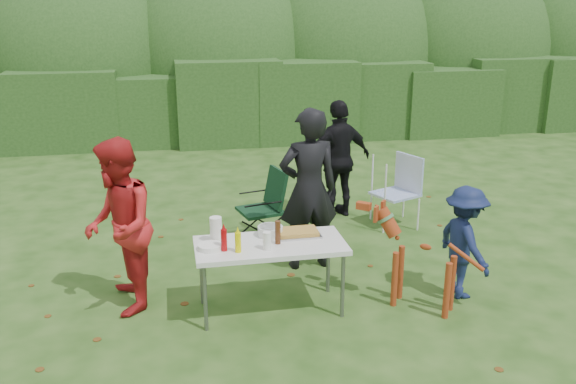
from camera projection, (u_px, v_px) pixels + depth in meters
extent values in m
plane|color=#1E4211|center=(309.00, 315.00, 6.19)|extent=(80.00, 80.00, 0.00)
cube|color=#23471C|center=(227.00, 103.00, 13.40)|extent=(22.00, 1.40, 1.70)
ellipsoid|color=#3D6628|center=(220.00, 61.00, 14.66)|extent=(20.00, 2.60, 3.20)
cube|color=silver|center=(270.00, 246.00, 6.07)|extent=(1.50, 0.70, 0.05)
cylinder|color=slate|center=(205.00, 298.00, 5.80)|extent=(0.04, 0.04, 0.69)
cylinder|color=slate|center=(343.00, 285.00, 6.05)|extent=(0.04, 0.04, 0.69)
cylinder|color=slate|center=(202.00, 273.00, 6.32)|extent=(0.04, 0.04, 0.69)
cylinder|color=slate|center=(328.00, 263.00, 6.58)|extent=(0.04, 0.04, 0.69)
imported|color=black|center=(308.00, 190.00, 7.03)|extent=(0.73, 0.50, 1.92)
imported|color=red|center=(119.00, 227.00, 6.07)|extent=(0.75, 0.93, 1.79)
imported|color=black|center=(339.00, 159.00, 8.75)|extent=(1.08, 0.67, 1.71)
imported|color=#131E44|center=(464.00, 242.00, 6.42)|extent=(0.56, 0.84, 1.22)
cube|color=#B7B7BA|center=(298.00, 234.00, 6.27)|extent=(0.45, 0.30, 0.02)
cube|color=#B98A38|center=(298.00, 232.00, 6.26)|extent=(0.40, 0.26, 0.04)
cylinder|color=#DCD600|center=(238.00, 242.00, 5.83)|extent=(0.06, 0.06, 0.20)
cylinder|color=#9D080B|center=(224.00, 240.00, 5.86)|extent=(0.06, 0.06, 0.22)
cylinder|color=#47230F|center=(278.00, 232.00, 6.02)|extent=(0.06, 0.06, 0.24)
cylinder|color=white|center=(216.00, 230.00, 6.06)|extent=(0.12, 0.12, 0.26)
cylinder|color=white|center=(267.00, 241.00, 5.89)|extent=(0.08, 0.08, 0.18)
cylinder|color=silver|center=(270.00, 231.00, 6.25)|extent=(0.26, 0.26, 0.10)
cylinder|color=white|center=(210.00, 247.00, 5.92)|extent=(0.24, 0.24, 0.05)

